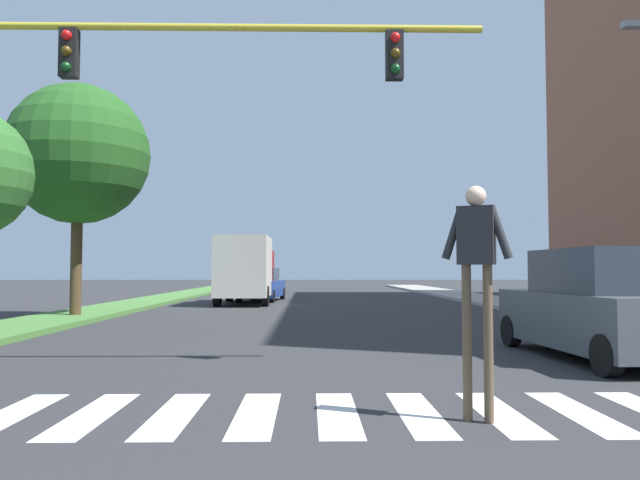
% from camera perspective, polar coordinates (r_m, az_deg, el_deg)
% --- Properties ---
extents(ground_plane, '(140.00, 140.00, 0.00)m').
position_cam_1_polar(ground_plane, '(29.86, -0.45, -5.86)').
color(ground_plane, '#2D2D30').
extents(crosswalk, '(7.65, 2.20, 0.01)m').
position_cam_1_polar(crosswalk, '(7.07, 1.63, -15.79)').
color(crosswalk, silver).
rests_on(crosswalk, ground_plane).
extents(median_strip, '(2.48, 64.00, 0.15)m').
position_cam_1_polar(median_strip, '(28.91, -16.62, -5.70)').
color(median_strip, '#477A38').
rests_on(median_strip, ground_plane).
extents(tree_far, '(4.59, 4.59, 7.54)m').
position_cam_1_polar(tree_far, '(21.80, -21.53, 7.39)').
color(tree_far, '#4C3823').
rests_on(tree_far, median_strip).
extents(sidewalk_right, '(3.00, 64.00, 0.15)m').
position_cam_1_polar(sidewalk_right, '(29.30, 17.06, -5.65)').
color(sidewalk_right, '#9E9991').
rests_on(sidewalk_right, ground_plane).
extents(traffic_light_gantry, '(9.70, 0.30, 6.00)m').
position_cam_1_polar(traffic_light_gantry, '(10.94, -22.26, 12.22)').
color(traffic_light_gantry, gold).
rests_on(traffic_light_gantry, median_strip).
extents(pedestrian_performer, '(0.72, 0.39, 2.49)m').
position_cam_1_polar(pedestrian_performer, '(6.72, 14.34, -2.13)').
color(pedestrian_performer, brown).
rests_on(pedestrian_performer, ground_plane).
extents(suv_crossing, '(2.20, 4.70, 1.97)m').
position_cam_1_polar(suv_crossing, '(12.14, 24.46, -5.68)').
color(suv_crossing, '#474C51').
rests_on(suv_crossing, ground_plane).
extents(sedan_midblock, '(2.26, 4.66, 1.70)m').
position_cam_1_polar(sedan_midblock, '(31.99, -5.41, -4.23)').
color(sedan_midblock, navy).
rests_on(sedan_midblock, ground_plane).
extents(sedan_distant, '(2.24, 4.63, 1.62)m').
position_cam_1_polar(sedan_distant, '(47.58, -5.22, -3.80)').
color(sedan_distant, silver).
rests_on(sedan_distant, ground_plane).
extents(truck_box_delivery, '(2.40, 6.20, 3.10)m').
position_cam_1_polar(truck_box_delivery, '(29.05, -6.89, -2.70)').
color(truck_box_delivery, maroon).
rests_on(truck_box_delivery, ground_plane).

